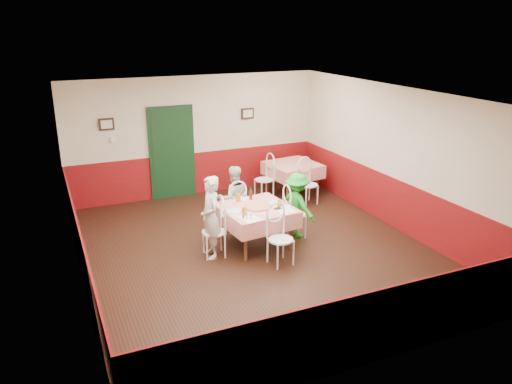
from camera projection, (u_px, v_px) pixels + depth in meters
name	position (u px, v px, depth m)	size (l,w,h in m)	color
floor	(256.00, 249.00, 9.11)	(7.00, 7.00, 0.00)	black
ceiling	(256.00, 95.00, 8.20)	(7.00, 7.00, 0.00)	white
back_wall	(196.00, 136.00, 11.68)	(6.00, 0.10, 2.80)	beige
front_wall	(380.00, 260.00, 5.62)	(6.00, 0.10, 2.80)	beige
left_wall	(74.00, 200.00, 7.51)	(0.10, 7.00, 2.80)	beige
right_wall	(395.00, 158.00, 9.79)	(0.10, 7.00, 2.80)	beige
wainscot_back	(197.00, 173.00, 11.96)	(6.00, 0.03, 1.00)	maroon
wainscot_front	(373.00, 327.00, 5.93)	(6.00, 0.03, 1.00)	maroon
wainscot_left	(81.00, 254.00, 7.81)	(0.03, 7.00, 1.00)	maroon
wainscot_right	(391.00, 201.00, 10.08)	(0.03, 7.00, 1.00)	maroon
door	(172.00, 154.00, 11.53)	(0.96, 0.06, 2.10)	black
picture_left	(106.00, 124.00, 10.73)	(0.32, 0.03, 0.26)	black
picture_right	(248.00, 113.00, 11.99)	(0.32, 0.03, 0.26)	black
thermostat	(113.00, 140.00, 10.89)	(0.10, 0.03, 0.10)	white
main_table	(256.00, 227.00, 9.15)	(1.22, 1.22, 0.77)	red
second_table	(293.00, 179.00, 11.93)	(1.12, 1.12, 0.77)	red
chair_left	(214.00, 232.00, 8.73)	(0.42, 0.42, 0.90)	white
chair_right	(295.00, 215.00, 9.52)	(0.42, 0.42, 0.90)	white
chair_far	(235.00, 209.00, 9.83)	(0.42, 0.42, 0.90)	white
chair_near	(281.00, 240.00, 8.43)	(0.42, 0.42, 0.90)	white
chair_second_a	(264.00, 180.00, 11.62)	(0.42, 0.42, 0.90)	white
chair_second_b	(308.00, 185.00, 11.26)	(0.42, 0.42, 0.90)	white
pizza	(257.00, 207.00, 9.00)	(0.47, 0.47, 0.03)	#B74723
plate_left	(234.00, 211.00, 8.82)	(0.25, 0.25, 0.01)	white
plate_right	(275.00, 203.00, 9.23)	(0.25, 0.25, 0.01)	white
plate_far	(245.00, 199.00, 9.40)	(0.25, 0.25, 0.01)	white
glass_a	(244.00, 211.00, 8.62)	(0.08, 0.08, 0.15)	#BF7219
glass_b	(279.00, 203.00, 9.00)	(0.08, 0.08, 0.14)	#BF7219
glass_c	(238.00, 198.00, 9.28)	(0.08, 0.08, 0.15)	#BF7219
beer_bottle	(251.00, 194.00, 9.36)	(0.06, 0.06, 0.22)	#381C0A
shaker_a	(247.00, 216.00, 8.48)	(0.04, 0.04, 0.09)	silver
shaker_b	(251.00, 217.00, 8.46)	(0.04, 0.04, 0.09)	silver
shaker_c	(243.00, 216.00, 8.49)	(0.04, 0.04, 0.09)	#B23319
menu_left	(250.00, 218.00, 8.51)	(0.30, 0.40, 0.00)	white
menu_right	(285.00, 210.00, 8.91)	(0.30, 0.40, 0.00)	white
wallet	(278.00, 208.00, 8.93)	(0.11, 0.09, 0.02)	black
diner_left	(211.00, 217.00, 8.62)	(0.54, 0.35, 1.47)	gray
diner_far	(234.00, 198.00, 9.80)	(0.63, 0.49, 1.31)	gray
diner_right	(297.00, 205.00, 9.49)	(0.81, 0.47, 1.26)	gray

